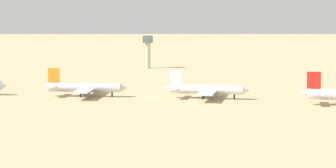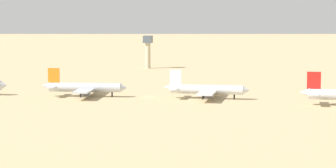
# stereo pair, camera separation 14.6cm
# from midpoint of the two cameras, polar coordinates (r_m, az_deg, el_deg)

# --- Properties ---
(ground) EXTENTS (4000.00, 4000.00, 0.00)m
(ground) POSITION_cam_midpoint_polar(r_m,az_deg,el_deg) (301.29, -1.50, -1.04)
(ground) COLOR tan
(ridge_far_west) EXTENTS (282.58, 213.11, 83.55)m
(ridge_far_west) POSITION_cam_midpoint_polar(r_m,az_deg,el_deg) (1424.47, -10.37, 6.26)
(ridge_far_west) COLOR gray
(ridge_far_west) RESTS_ON ground
(parked_jet_orange_3) EXTENTS (36.81, 31.27, 12.17)m
(parked_jet_orange_3) POSITION_cam_midpoint_polar(r_m,az_deg,el_deg) (303.34, -6.74, -0.28)
(parked_jet_orange_3) COLOR silver
(parked_jet_orange_3) RESTS_ON ground
(parked_jet_white_4) EXTENTS (36.11, 30.34, 11.94)m
(parked_jet_white_4) POSITION_cam_midpoint_polar(r_m,az_deg,el_deg) (294.77, 3.07, -0.45)
(parked_jet_white_4) COLOR silver
(parked_jet_white_4) RESTS_ON ground
(control_tower) EXTENTS (5.20, 5.20, 20.31)m
(control_tower) POSITION_cam_midpoint_polar(r_m,az_deg,el_deg) (440.97, -1.61, 2.86)
(control_tower) COLOR #C6B793
(control_tower) RESTS_ON ground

